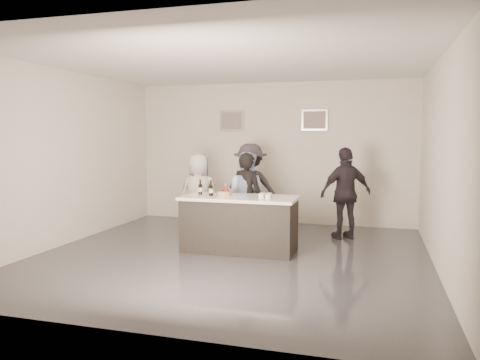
{
  "coord_description": "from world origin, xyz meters",
  "views": [
    {
      "loc": [
        2.13,
        -6.87,
        1.89
      ],
      "look_at": [
        0.0,
        0.5,
        1.15
      ],
      "focal_mm": 35.0,
      "sensor_mm": 36.0,
      "label": 1
    }
  ],
  "objects_px": {
    "beer_bottle_a": "(200,187)",
    "person_main_black": "(247,197)",
    "cake": "(224,194)",
    "person_main_blue": "(246,196)",
    "person_guest_back": "(250,188)",
    "beer_bottle_b": "(211,188)",
    "person_guest_left": "(199,195)",
    "bar_counter": "(239,224)",
    "person_guest_right": "(346,193)"
  },
  "relations": [
    {
      "from": "bar_counter",
      "to": "person_guest_right",
      "type": "relative_size",
      "value": 1.11
    },
    {
      "from": "beer_bottle_a",
      "to": "person_guest_left",
      "type": "bearing_deg",
      "value": 112.67
    },
    {
      "from": "beer_bottle_b",
      "to": "person_guest_left",
      "type": "height_order",
      "value": "person_guest_left"
    },
    {
      "from": "person_main_blue",
      "to": "person_guest_left",
      "type": "height_order",
      "value": "person_main_blue"
    },
    {
      "from": "cake",
      "to": "person_main_black",
      "type": "height_order",
      "value": "person_main_black"
    },
    {
      "from": "cake",
      "to": "person_guest_right",
      "type": "bearing_deg",
      "value": 38.03
    },
    {
      "from": "bar_counter",
      "to": "person_main_black",
      "type": "relative_size",
      "value": 1.17
    },
    {
      "from": "bar_counter",
      "to": "cake",
      "type": "height_order",
      "value": "cake"
    },
    {
      "from": "cake",
      "to": "person_guest_back",
      "type": "xyz_separation_m",
      "value": [
        0.02,
        1.56,
        -0.07
      ]
    },
    {
      "from": "cake",
      "to": "person_guest_back",
      "type": "distance_m",
      "value": 1.56
    },
    {
      "from": "beer_bottle_a",
      "to": "person_main_black",
      "type": "height_order",
      "value": "person_main_black"
    },
    {
      "from": "cake",
      "to": "beer_bottle_a",
      "type": "relative_size",
      "value": 0.85
    },
    {
      "from": "person_guest_right",
      "to": "person_guest_back",
      "type": "relative_size",
      "value": 0.97
    },
    {
      "from": "person_guest_right",
      "to": "beer_bottle_b",
      "type": "bearing_deg",
      "value": 4.36
    },
    {
      "from": "person_main_blue",
      "to": "person_guest_back",
      "type": "bearing_deg",
      "value": -68.99
    },
    {
      "from": "beer_bottle_b",
      "to": "person_guest_right",
      "type": "relative_size",
      "value": 0.16
    },
    {
      "from": "person_guest_left",
      "to": "person_guest_right",
      "type": "bearing_deg",
      "value": -171.36
    },
    {
      "from": "cake",
      "to": "beer_bottle_b",
      "type": "distance_m",
      "value": 0.24
    },
    {
      "from": "beer_bottle_a",
      "to": "person_guest_back",
      "type": "distance_m",
      "value": 1.59
    },
    {
      "from": "cake",
      "to": "person_guest_back",
      "type": "relative_size",
      "value": 0.13
    },
    {
      "from": "cake",
      "to": "beer_bottle_a",
      "type": "xyz_separation_m",
      "value": [
        -0.44,
        0.05,
        0.09
      ]
    },
    {
      "from": "beer_bottle_a",
      "to": "beer_bottle_b",
      "type": "relative_size",
      "value": 1.0
    },
    {
      "from": "beer_bottle_a",
      "to": "bar_counter",
      "type": "bearing_deg",
      "value": -2.41
    },
    {
      "from": "beer_bottle_b",
      "to": "person_main_blue",
      "type": "bearing_deg",
      "value": 69.81
    },
    {
      "from": "person_main_blue",
      "to": "person_guest_right",
      "type": "relative_size",
      "value": 0.95
    },
    {
      "from": "beer_bottle_a",
      "to": "person_main_blue",
      "type": "bearing_deg",
      "value": 55.81
    },
    {
      "from": "beer_bottle_b",
      "to": "person_guest_right",
      "type": "bearing_deg",
      "value": 35.79
    },
    {
      "from": "bar_counter",
      "to": "person_guest_left",
      "type": "xyz_separation_m",
      "value": [
        -1.07,
        0.95,
        0.32
      ]
    },
    {
      "from": "person_guest_right",
      "to": "person_guest_back",
      "type": "bearing_deg",
      "value": -34.95
    },
    {
      "from": "person_main_blue",
      "to": "bar_counter",
      "type": "bearing_deg",
      "value": 111.35
    },
    {
      "from": "cake",
      "to": "person_guest_right",
      "type": "relative_size",
      "value": 0.13
    },
    {
      "from": "person_main_black",
      "to": "person_main_blue",
      "type": "bearing_deg",
      "value": -54.5
    },
    {
      "from": "bar_counter",
      "to": "person_guest_left",
      "type": "relative_size",
      "value": 1.2
    },
    {
      "from": "bar_counter",
      "to": "person_main_blue",
      "type": "xyz_separation_m",
      "value": [
        -0.13,
        0.85,
        0.34
      ]
    },
    {
      "from": "person_main_black",
      "to": "person_guest_left",
      "type": "height_order",
      "value": "person_main_black"
    },
    {
      "from": "beer_bottle_a",
      "to": "person_main_blue",
      "type": "relative_size",
      "value": 0.16
    },
    {
      "from": "person_guest_left",
      "to": "person_guest_back",
      "type": "bearing_deg",
      "value": -146.81
    },
    {
      "from": "person_main_black",
      "to": "person_guest_back",
      "type": "height_order",
      "value": "person_guest_back"
    },
    {
      "from": "beer_bottle_b",
      "to": "person_main_black",
      "type": "xyz_separation_m",
      "value": [
        0.39,
        0.78,
        -0.24
      ]
    },
    {
      "from": "person_main_black",
      "to": "beer_bottle_b",
      "type": "bearing_deg",
      "value": 76.58
    },
    {
      "from": "person_main_black",
      "to": "person_guest_back",
      "type": "bearing_deg",
      "value": -66.02
    },
    {
      "from": "bar_counter",
      "to": "person_guest_back",
      "type": "height_order",
      "value": "person_guest_back"
    },
    {
      "from": "beer_bottle_b",
      "to": "person_main_black",
      "type": "relative_size",
      "value": 0.16
    },
    {
      "from": "beer_bottle_a",
      "to": "person_main_black",
      "type": "relative_size",
      "value": 0.16
    },
    {
      "from": "beer_bottle_b",
      "to": "person_guest_back",
      "type": "height_order",
      "value": "person_guest_back"
    },
    {
      "from": "person_guest_left",
      "to": "person_guest_back",
      "type": "distance_m",
      "value": 1.03
    },
    {
      "from": "beer_bottle_a",
      "to": "beer_bottle_b",
      "type": "xyz_separation_m",
      "value": [
        0.22,
        -0.1,
        0.0
      ]
    },
    {
      "from": "beer_bottle_b",
      "to": "person_guest_back",
      "type": "xyz_separation_m",
      "value": [
        0.24,
        1.6,
        -0.17
      ]
    },
    {
      "from": "bar_counter",
      "to": "person_main_blue",
      "type": "bearing_deg",
      "value": 98.57
    },
    {
      "from": "person_main_blue",
      "to": "person_guest_back",
      "type": "height_order",
      "value": "person_guest_back"
    }
  ]
}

